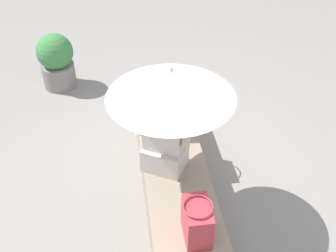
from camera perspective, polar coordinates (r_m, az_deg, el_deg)
The scene contains 8 objects.
ground_plane at distance 3.92m, azimuth 0.41°, elevation -8.13°, with size 14.00×14.00×0.00m, color gray.
stone_bench at distance 3.76m, azimuth 0.42°, elevation -5.79°, with size 2.57×0.55×0.45m, color gray.
person_seated at distance 3.19m, azimuth -0.49°, elevation -0.73°, with size 0.41×0.51×0.90m.
parasol at distance 2.85m, azimuth 0.45°, elevation 6.11°, with size 0.97×0.97×1.01m.
handbag_black at distance 2.85m, azimuth 4.20°, elevation -13.53°, with size 0.29×0.21×0.32m.
tote_bag_canvas at distance 4.13m, azimuth -2.32°, elevation 5.08°, with size 0.21×0.16×0.28m.
shoulder_bag_spare at distance 3.73m, azimuth 0.94°, elevation 1.60°, with size 0.31×0.23×0.33m.
planter_near at distance 5.31m, azimuth -15.79°, elevation 9.09°, with size 0.46×0.46×0.72m.
Camera 1 is at (2.67, -0.40, 2.84)m, focal length 42.32 mm.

